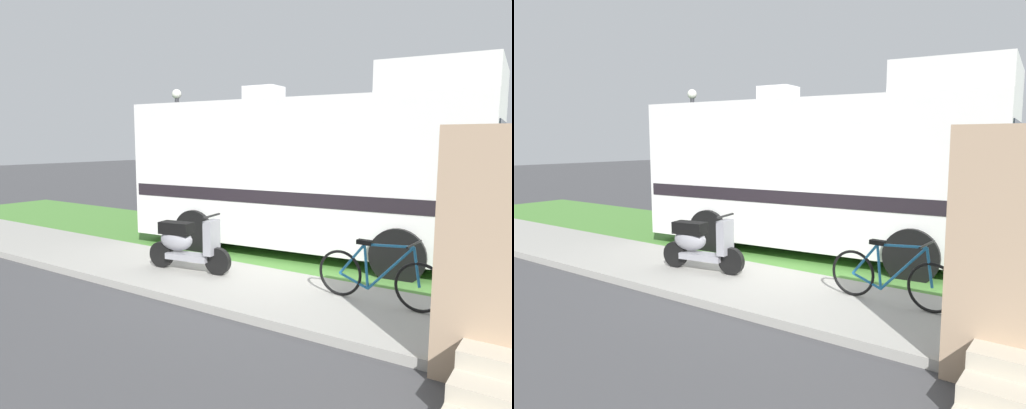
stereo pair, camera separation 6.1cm
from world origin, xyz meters
The scene contains 8 objects.
ground_plane centered at (0.00, 0.00, 0.00)m, with size 80.00×80.00×0.00m, color #424244.
sidewalk centered at (0.00, -1.20, 0.06)m, with size 24.00×2.00×0.12m.
grass_strip centered at (0.00, 1.50, 0.04)m, with size 24.00×3.40×0.08m.
motorhome_rv centered at (0.04, 1.61, 1.67)m, with size 7.00×3.16×3.51m.
scooter centered at (-0.87, -1.13, 0.58)m, with size 1.54×0.55×0.97m.
bicycle centered at (2.33, -0.89, 0.49)m, with size 1.74×0.52×0.88m.
pickup_truck_near centered at (-1.44, 6.03, 0.98)m, with size 5.38×2.37×1.85m.
street_lamp_post centered at (-5.56, 3.60, 2.32)m, with size 0.28×0.28×3.76m.
Camera 2 is at (4.49, -6.73, 2.26)m, focal length 33.21 mm.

